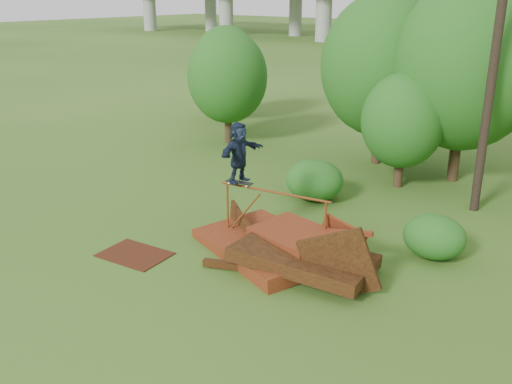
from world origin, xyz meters
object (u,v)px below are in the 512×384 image
Objects in this scene: utility_pole at (498,32)px; skater at (239,152)px; scrap_pile at (283,249)px; flat_plate at (135,254)px.

skater is at bearing -123.39° from utility_pole.
scrap_pile is at bearing -96.72° from skater.
flat_plate is 12.25m from utility_pole.
utility_pole is at bearing 69.19° from scrap_pile.
flat_plate is (-3.30, -2.26, -0.32)m from scrap_pile.
skater is 0.15× the size of utility_pole.
scrap_pile is at bearing 34.38° from flat_plate.
skater reaches higher than flat_plate.
skater is (-1.74, 0.28, 2.26)m from scrap_pile.
scrap_pile is 3.28× the size of flat_plate.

